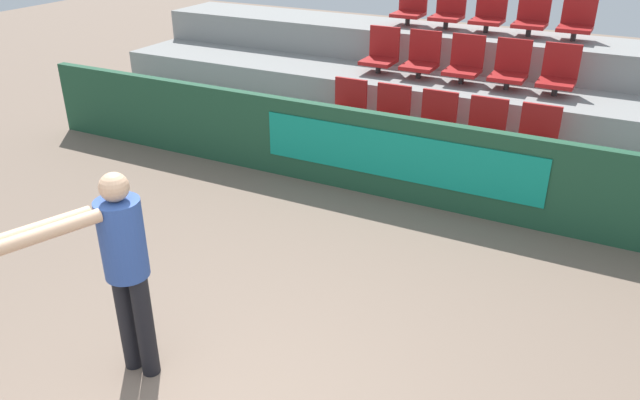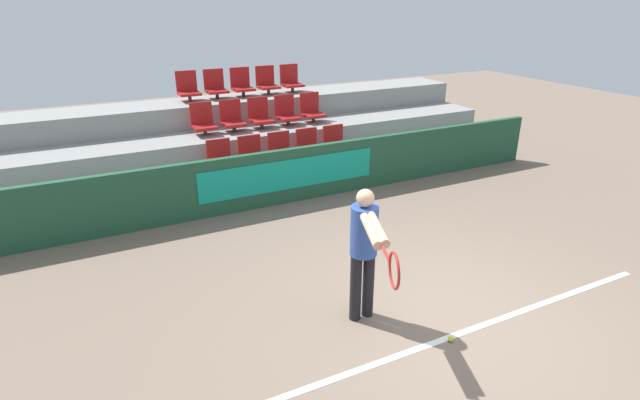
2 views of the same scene
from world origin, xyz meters
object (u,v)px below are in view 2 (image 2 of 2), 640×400
object	(u,v)px
stadium_chair_1	(252,155)
stadium_chair_11	(215,86)
stadium_chair_5	(203,121)
stadium_chair_13	(267,82)
stadium_chair_14	(291,80)
stadium_chair_3	(309,147)
stadium_chair_9	(312,110)
stadium_chair_10	(188,88)
stadium_chair_12	(242,84)
stadium_chair_4	(335,143)
stadium_chair_6	(232,118)
stadium_chair_8	(286,112)
stadium_chair_0	(221,159)
stadium_chair_7	(260,115)
stadium_chair_2	(281,151)
tennis_player	(365,245)
tennis_ball	(451,339)

from	to	relation	value
stadium_chair_1	stadium_chair_11	xyz separation A→B (m)	(0.00, 2.17, 0.92)
stadium_chair_1	stadium_chair_5	distance (m)	1.31
stadium_chair_13	stadium_chair_14	xyz separation A→B (m)	(0.58, 0.00, 0.00)
stadium_chair_3	stadium_chair_11	distance (m)	2.63
stadium_chair_3	stadium_chair_5	world-z (taller)	stadium_chair_5
stadium_chair_3	stadium_chair_9	bearing A→B (deg)	61.81
stadium_chair_10	stadium_chair_12	bearing A→B (deg)	0.00
stadium_chair_4	stadium_chair_6	size ratio (longest dim) A/B	1.00
stadium_chair_8	stadium_chair_10	bearing A→B (deg)	148.12
stadium_chair_11	stadium_chair_3	bearing A→B (deg)	-61.81
stadium_chair_4	stadium_chair_14	distance (m)	2.36
stadium_chair_4	stadium_chair_14	world-z (taller)	stadium_chair_14
stadium_chair_0	stadium_chair_7	world-z (taller)	stadium_chair_7
stadium_chair_0	stadium_chair_13	xyz separation A→B (m)	(1.74, 2.17, 0.92)
stadium_chair_12	stadium_chair_7	bearing A→B (deg)	-90.00
stadium_chair_2	stadium_chair_5	bearing A→B (deg)	136.99
stadium_chair_5	tennis_player	xyz separation A→B (m)	(0.33, -5.47, -0.21)
stadium_chair_5	tennis_ball	xyz separation A→B (m)	(1.00, -6.21, -1.14)
stadium_chair_5	tennis_ball	size ratio (longest dim) A/B	9.07
stadium_chair_8	stadium_chair_9	bearing A→B (deg)	0.00
stadium_chair_1	stadium_chair_14	xyz separation A→B (m)	(1.74, 2.17, 0.92)
stadium_chair_12	tennis_player	bearing A→B (deg)	-97.20
stadium_chair_0	stadium_chair_9	xyz separation A→B (m)	(2.33, 1.08, 0.46)
stadium_chair_3	stadium_chair_2	bearing A→B (deg)	180.00
stadium_chair_2	stadium_chair_8	bearing A→B (deg)	61.81
stadium_chair_10	stadium_chair_11	world-z (taller)	same
stadium_chair_1	tennis_player	size ratio (longest dim) A/B	0.38
stadium_chair_3	stadium_chair_13	bearing A→B (deg)	90.00
stadium_chair_0	tennis_player	xyz separation A→B (m)	(0.33, -4.39, 0.25)
stadium_chair_5	stadium_chair_11	bearing A→B (deg)	61.81
stadium_chair_1	stadium_chair_3	world-z (taller)	same
stadium_chair_12	stadium_chair_10	bearing A→B (deg)	180.00
stadium_chair_1	stadium_chair_9	distance (m)	2.10
stadium_chair_11	stadium_chair_12	world-z (taller)	same
stadium_chair_1	stadium_chair_12	bearing A→B (deg)	75.00
stadium_chair_7	stadium_chair_12	world-z (taller)	stadium_chair_12
stadium_chair_10	stadium_chair_13	xyz separation A→B (m)	(1.74, 0.00, 0.00)
stadium_chair_4	tennis_player	world-z (taller)	tennis_player
stadium_chair_0	stadium_chair_9	bearing A→B (deg)	25.00
stadium_chair_11	stadium_chair_13	bearing A→B (deg)	0.00
stadium_chair_8	tennis_player	size ratio (longest dim) A/B	0.38
stadium_chair_14	stadium_chair_3	bearing A→B (deg)	-105.00
stadium_chair_12	stadium_chair_9	bearing A→B (deg)	-43.01
stadium_chair_3	stadium_chair_9	size ratio (longest dim) A/B	1.00
stadium_chair_1	stadium_chair_14	distance (m)	2.93
stadium_chair_0	stadium_chair_1	bearing A→B (deg)	0.00
stadium_chair_9	stadium_chair_11	world-z (taller)	stadium_chair_11
stadium_chair_8	tennis_player	world-z (taller)	tennis_player
stadium_chair_2	stadium_chair_6	xyz separation A→B (m)	(-0.58, 1.08, 0.46)
stadium_chair_0	stadium_chair_8	size ratio (longest dim) A/B	1.00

